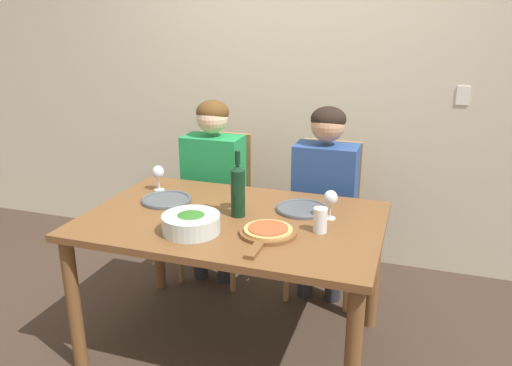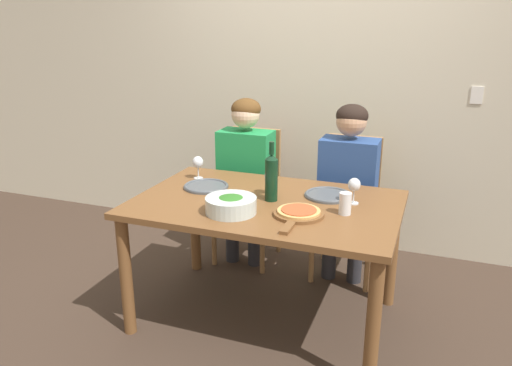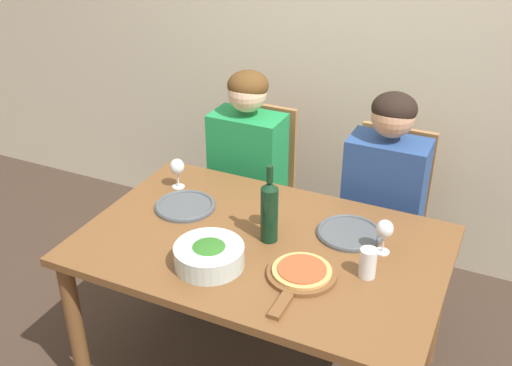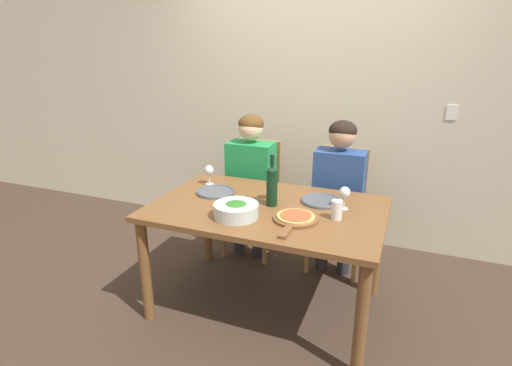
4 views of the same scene
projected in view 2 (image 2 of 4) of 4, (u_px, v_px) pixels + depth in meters
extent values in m
plane|color=#3D2D23|center=(265.00, 316.00, 3.08)|extent=(40.00, 40.00, 0.00)
cube|color=beige|center=(322.00, 74.00, 3.80)|extent=(10.00, 0.05, 2.70)
cube|color=white|center=(477.00, 95.00, 3.44)|extent=(0.08, 0.01, 0.12)
cube|color=brown|center=(266.00, 204.00, 2.85)|extent=(1.50, 0.97, 0.04)
cylinder|color=brown|center=(126.00, 277.00, 2.82)|extent=(0.07, 0.07, 0.72)
cylinder|color=brown|center=(373.00, 326.00, 2.36)|extent=(0.07, 0.07, 0.72)
cylinder|color=brown|center=(195.00, 223.00, 3.58)|extent=(0.07, 0.07, 0.72)
cylinder|color=brown|center=(392.00, 252.00, 3.12)|extent=(0.07, 0.07, 0.72)
cube|color=#9E7042|center=(247.00, 204.00, 3.71)|extent=(0.42, 0.42, 0.04)
cube|color=#9E7042|center=(256.00, 162.00, 3.80)|extent=(0.38, 0.03, 0.52)
cylinder|color=#9E7042|center=(214.00, 238.00, 3.68)|extent=(0.04, 0.04, 0.42)
cylinder|color=#9E7042|center=(262.00, 246.00, 3.55)|extent=(0.04, 0.04, 0.42)
cylinder|color=#9E7042|center=(234.00, 220.00, 4.02)|extent=(0.04, 0.04, 0.42)
cylinder|color=#9E7042|center=(279.00, 227.00, 3.89)|extent=(0.04, 0.04, 0.42)
cube|color=#9E7042|center=(346.00, 217.00, 3.47)|extent=(0.42, 0.42, 0.04)
cube|color=#9E7042|center=(354.00, 171.00, 3.55)|extent=(0.38, 0.03, 0.52)
cylinder|color=#9E7042|center=(312.00, 254.00, 3.43)|extent=(0.04, 0.04, 0.42)
cylinder|color=#9E7042|center=(367.00, 263.00, 3.30)|extent=(0.04, 0.04, 0.42)
cylinder|color=#9E7042|center=(324.00, 233.00, 3.77)|extent=(0.04, 0.04, 0.42)
cylinder|color=#9E7042|center=(375.00, 240.00, 3.64)|extent=(0.04, 0.04, 0.42)
cylinder|color=#28282D|center=(232.00, 232.00, 3.74)|extent=(0.10, 0.10, 0.46)
cylinder|color=#28282D|center=(255.00, 236.00, 3.68)|extent=(0.10, 0.10, 0.46)
cube|color=#1E8C47|center=(246.00, 168.00, 3.61)|extent=(0.38, 0.22, 0.54)
cylinder|color=#1E8C47|center=(207.00, 194.00, 3.50)|extent=(0.07, 0.31, 0.14)
cylinder|color=#1E8C47|center=(260.00, 201.00, 3.37)|extent=(0.07, 0.31, 0.14)
sphere|color=beige|center=(246.00, 114.00, 3.49)|extent=(0.20, 0.20, 0.20)
ellipsoid|color=#563819|center=(246.00, 109.00, 3.49)|extent=(0.21, 0.21, 0.15)
cylinder|color=#28282D|center=(330.00, 247.00, 3.49)|extent=(0.10, 0.10, 0.46)
cylinder|color=#28282D|center=(355.00, 251.00, 3.43)|extent=(0.10, 0.10, 0.46)
cube|color=navy|center=(348.00, 178.00, 3.36)|extent=(0.38, 0.22, 0.54)
cylinder|color=navy|center=(309.00, 207.00, 3.25)|extent=(0.07, 0.31, 0.14)
cylinder|color=navy|center=(371.00, 215.00, 3.12)|extent=(0.07, 0.31, 0.14)
sphere|color=tan|center=(352.00, 121.00, 3.24)|extent=(0.20, 0.20, 0.20)
ellipsoid|color=black|center=(352.00, 116.00, 3.24)|extent=(0.21, 0.21, 0.15)
cylinder|color=black|center=(271.00, 180.00, 2.83)|extent=(0.07, 0.07, 0.24)
cone|color=black|center=(272.00, 157.00, 2.78)|extent=(0.07, 0.07, 0.03)
cylinder|color=black|center=(272.00, 148.00, 2.77)|extent=(0.03, 0.03, 0.07)
cylinder|color=silver|center=(231.00, 205.00, 2.66)|extent=(0.28, 0.28, 0.09)
ellipsoid|color=#2D6B23|center=(231.00, 204.00, 2.66)|extent=(0.23, 0.23, 0.09)
cylinder|color=#4C5156|center=(206.00, 187.00, 3.08)|extent=(0.28, 0.28, 0.01)
torus|color=#4C5156|center=(206.00, 186.00, 3.08)|extent=(0.27, 0.27, 0.02)
cylinder|color=#4C5156|center=(328.00, 195.00, 2.92)|extent=(0.28, 0.28, 0.01)
torus|color=#4C5156|center=(328.00, 194.00, 2.92)|extent=(0.27, 0.27, 0.02)
cylinder|color=brown|center=(299.00, 214.00, 2.64)|extent=(0.27, 0.27, 0.02)
cube|color=brown|center=(287.00, 228.00, 2.45)|extent=(0.04, 0.14, 0.02)
cylinder|color=tan|center=(299.00, 211.00, 2.63)|extent=(0.23, 0.23, 0.01)
cylinder|color=#AD4C28|center=(299.00, 210.00, 2.63)|extent=(0.19, 0.19, 0.01)
cylinder|color=silver|center=(198.00, 178.00, 3.26)|extent=(0.06, 0.06, 0.01)
cylinder|color=silver|center=(198.00, 172.00, 3.24)|extent=(0.01, 0.01, 0.07)
ellipsoid|color=silver|center=(198.00, 162.00, 3.22)|extent=(0.07, 0.07, 0.08)
ellipsoid|color=maroon|center=(198.00, 164.00, 3.23)|extent=(0.06, 0.06, 0.03)
cylinder|color=silver|center=(353.00, 203.00, 2.81)|extent=(0.06, 0.06, 0.01)
cylinder|color=silver|center=(354.00, 196.00, 2.80)|extent=(0.01, 0.01, 0.07)
ellipsoid|color=silver|center=(354.00, 185.00, 2.77)|extent=(0.07, 0.07, 0.08)
ellipsoid|color=maroon|center=(354.00, 187.00, 2.78)|extent=(0.06, 0.06, 0.03)
cylinder|color=silver|center=(270.00, 194.00, 2.96)|extent=(0.06, 0.06, 0.01)
cylinder|color=silver|center=(270.00, 187.00, 2.95)|extent=(0.01, 0.01, 0.07)
ellipsoid|color=silver|center=(270.00, 176.00, 2.92)|extent=(0.07, 0.07, 0.08)
ellipsoid|color=maroon|center=(270.00, 178.00, 2.93)|extent=(0.06, 0.06, 0.03)
cylinder|color=silver|center=(345.00, 203.00, 2.64)|extent=(0.07, 0.07, 0.12)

